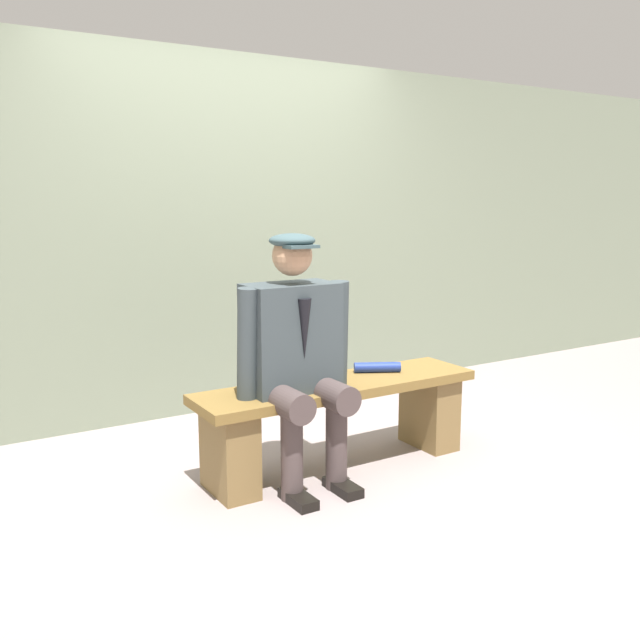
% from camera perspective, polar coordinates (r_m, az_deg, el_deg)
% --- Properties ---
extents(ground_plane, '(30.00, 30.00, 0.00)m').
position_cam_1_polar(ground_plane, '(3.90, 1.49, -11.97)').
color(ground_plane, gray).
extents(bench, '(1.61, 0.41, 0.48)m').
position_cam_1_polar(bench, '(3.80, 1.51, -7.67)').
color(bench, brown).
rests_on(bench, ground).
extents(seated_man, '(0.64, 0.55, 1.29)m').
position_cam_1_polar(seated_man, '(3.51, -2.01, -2.40)').
color(seated_man, '#364045').
rests_on(seated_man, ground).
extents(rolled_magazine, '(0.26, 0.17, 0.06)m').
position_cam_1_polar(rolled_magazine, '(3.95, 4.74, -3.91)').
color(rolled_magazine, navy).
rests_on(rolled_magazine, bench).
extents(stadium_wall, '(12.00, 0.24, 2.41)m').
position_cam_1_polar(stadium_wall, '(4.90, -7.77, 6.96)').
color(stadium_wall, gray).
rests_on(stadium_wall, ground).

